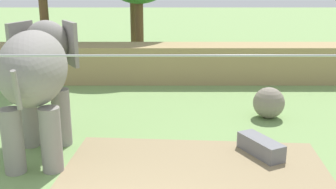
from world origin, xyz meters
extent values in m
cube|color=#937F5B|center=(1.68, 2.98, 0.00)|extent=(6.67, 4.43, 0.01)
cube|color=tan|center=(0.00, 12.02, 0.82)|extent=(36.00, 1.80, 1.63)
cylinder|color=gray|center=(-2.77, 4.60, 0.80)|extent=(0.50, 0.50, 1.59)
cylinder|color=gray|center=(-1.90, 4.69, 0.80)|extent=(0.50, 0.50, 1.59)
cylinder|color=gray|center=(-2.61, 2.98, 0.80)|extent=(0.50, 0.50, 1.59)
cylinder|color=gray|center=(-1.74, 3.07, 0.80)|extent=(0.50, 0.50, 1.59)
ellipsoid|color=gray|center=(-2.26, 3.84, 2.36)|extent=(1.88, 3.10, 1.82)
ellipsoid|color=gray|center=(-2.44, 5.68, 2.68)|extent=(1.36, 1.24, 1.31)
cube|color=gray|center=(-3.11, 5.50, 2.68)|extent=(0.45, 1.00, 1.25)
cube|color=gray|center=(-1.75, 5.64, 2.68)|extent=(0.62, 0.94, 1.25)
cylinder|color=gray|center=(-2.49, 6.17, 2.21)|extent=(0.42, 0.59, 0.71)
cylinder|color=gray|center=(-2.50, 6.30, 1.71)|extent=(0.34, 0.43, 0.67)
cylinder|color=gray|center=(-2.51, 6.39, 1.25)|extent=(0.25, 0.25, 0.63)
cylinder|color=gray|center=(-2.10, 2.20, 2.25)|extent=(0.15, 0.35, 0.91)
sphere|color=gray|center=(4.36, 6.93, 0.52)|extent=(1.03, 1.03, 1.03)
cylinder|color=#B7B7BC|center=(0.00, -2.32, 3.81)|extent=(10.75, 0.02, 0.02)
cube|color=slate|center=(3.46, 4.00, 0.22)|extent=(1.08, 1.48, 0.44)
cylinder|color=brown|center=(-0.51, 16.07, 1.81)|extent=(0.44, 0.44, 3.63)
cylinder|color=brown|center=(-0.95, 18.08, 1.86)|extent=(0.44, 0.44, 3.73)
cylinder|color=brown|center=(-5.15, 14.65, 2.48)|extent=(0.44, 0.44, 4.95)
camera|label=1|loc=(1.03, -5.85, 4.47)|focal=43.37mm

